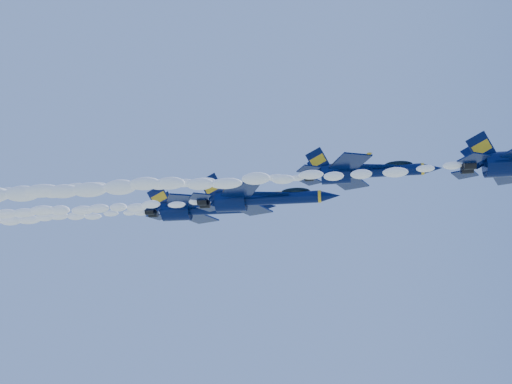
# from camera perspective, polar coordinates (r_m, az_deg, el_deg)

# --- Properties ---
(smoke_trail_jet_lead) EXTENTS (60.47, 2.10, 1.89)m
(smoke_trail_jet_lead) POSITION_cam_1_polar(r_m,az_deg,el_deg) (58.45, -10.35, 0.61)
(smoke_trail_jet_lead) COLOR white
(jet_second) EXTENTS (15.37, 12.60, 5.71)m
(jet_second) POSITION_cam_1_polar(r_m,az_deg,el_deg) (65.69, 10.65, 2.03)
(jet_second) COLOR #040E38
(smoke_trail_jet_second) EXTENTS (60.47, 2.08, 1.87)m
(smoke_trail_jet_second) POSITION_cam_1_polar(r_m,az_deg,el_deg) (73.88, -19.15, 0.10)
(smoke_trail_jet_second) COLOR white
(jet_third) EXTENTS (19.00, 15.58, 7.06)m
(jet_third) POSITION_cam_1_polar(r_m,az_deg,el_deg) (75.98, 0.31, -0.67)
(jet_third) COLOR #040E38
(jet_fourth) EXTENTS (20.03, 16.43, 7.44)m
(jet_fourth) POSITION_cam_1_polar(r_m,az_deg,el_deg) (86.65, -5.37, -1.68)
(jet_fourth) COLOR #040E38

